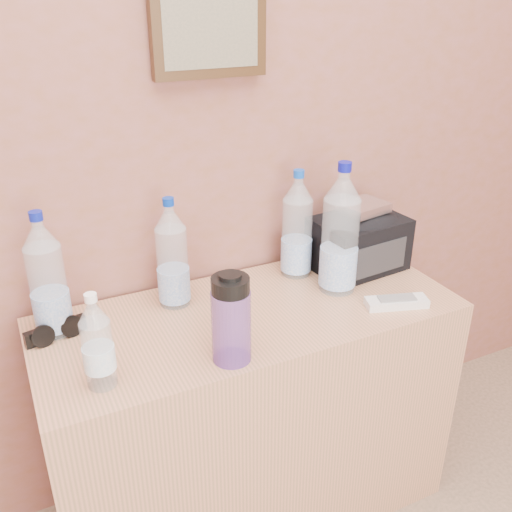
{
  "coord_description": "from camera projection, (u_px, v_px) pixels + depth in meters",
  "views": [
    {
      "loc": [
        -0.37,
        0.57,
        1.5
      ],
      "look_at": [
        0.18,
        1.71,
        0.88
      ],
      "focal_mm": 40.0,
      "sensor_mm": 36.0,
      "label": 1
    }
  ],
  "objects": [
    {
      "name": "dresser",
      "position": [
        251.0,
        415.0,
        1.67
      ],
      "size": [
        1.13,
        0.47,
        0.7
      ],
      "primitive_type": "cube",
      "color": "tan",
      "rests_on": "ground"
    },
    {
      "name": "pet_small",
      "position": [
        98.0,
        346.0,
        1.2
      ],
      "size": [
        0.06,
        0.06,
        0.23
      ],
      "rotation": [
        0.0,
        0.0,
        0.37
      ],
      "color": "#A5C7D5",
      "rests_on": "dresser"
    },
    {
      "name": "toiletry_bag",
      "position": [
        358.0,
        240.0,
        1.72
      ],
      "size": [
        0.28,
        0.21,
        0.18
      ],
      "primitive_type": null,
      "rotation": [
        0.0,
        0.0,
        0.09
      ],
      "color": "black",
      "rests_on": "dresser"
    },
    {
      "name": "pet_large_a",
      "position": [
        48.0,
        281.0,
        1.37
      ],
      "size": [
        0.09,
        0.09,
        0.32
      ],
      "rotation": [
        0.0,
        0.0,
        -0.14
      ],
      "color": "white",
      "rests_on": "dresser"
    },
    {
      "name": "sunglasses",
      "position": [
        56.0,
        331.0,
        1.4
      ],
      "size": [
        0.16,
        0.09,
        0.04
      ],
      "primitive_type": null,
      "rotation": [
        0.0,
        0.0,
        0.22
      ],
      "color": "black",
      "rests_on": "dresser"
    },
    {
      "name": "pet_large_c",
      "position": [
        297.0,
        230.0,
        1.66
      ],
      "size": [
        0.09,
        0.09,
        0.32
      ],
      "rotation": [
        0.0,
        0.0,
        -0.4
      ],
      "color": "silver",
      "rests_on": "dresser"
    },
    {
      "name": "nalgene_bottle",
      "position": [
        231.0,
        318.0,
        1.28
      ],
      "size": [
        0.09,
        0.09,
        0.22
      ],
      "rotation": [
        0.0,
        0.0,
        -0.31
      ],
      "color": "#633C9C",
      "rests_on": "dresser"
    },
    {
      "name": "pet_large_d",
      "position": [
        340.0,
        236.0,
        1.56
      ],
      "size": [
        0.1,
        0.1,
        0.37
      ],
      "rotation": [
        0.0,
        0.0,
        -0.0
      ],
      "color": "white",
      "rests_on": "dresser"
    },
    {
      "name": "foil_packet",
      "position": [
        363.0,
        207.0,
        1.68
      ],
      "size": [
        0.15,
        0.13,
        0.03
      ],
      "primitive_type": "cube",
      "rotation": [
        0.0,
        0.0,
        0.17
      ],
      "color": "white",
      "rests_on": "toiletry_bag"
    },
    {
      "name": "ac_remote",
      "position": [
        396.0,
        302.0,
        1.54
      ],
      "size": [
        0.18,
        0.1,
        0.02
      ],
      "primitive_type": "cube",
      "rotation": [
        0.0,
        0.0,
        -0.31
      ],
      "color": "white",
      "rests_on": "dresser"
    },
    {
      "name": "picture_frame",
      "position": [
        209.0,
        25.0,
        1.4
      ],
      "size": [
        0.3,
        0.03,
        0.25
      ],
      "primitive_type": null,
      "color": "#382311",
      "rests_on": "room_shell"
    },
    {
      "name": "pet_large_b",
      "position": [
        172.0,
        259.0,
        1.5
      ],
      "size": [
        0.08,
        0.08,
        0.3
      ],
      "rotation": [
        0.0,
        0.0,
        -0.42
      ],
      "color": "silver",
      "rests_on": "dresser"
    }
  ]
}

